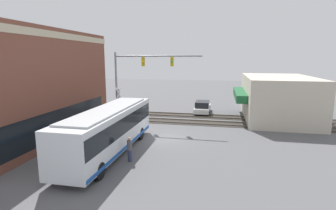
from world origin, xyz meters
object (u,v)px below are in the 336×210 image
object	(u,v)px
city_bus	(109,129)
pedestrian_near_bus	(130,149)
crossing_signal	(119,101)
parked_car_white	(202,107)

from	to	relation	value
city_bus	pedestrian_near_bus	distance (m)	2.43
city_bus	pedestrian_near_bus	bearing A→B (deg)	-120.67
pedestrian_near_bus	crossing_signal	bearing A→B (deg)	25.70
parked_car_white	pedestrian_near_bus	xyz separation A→B (m)	(-16.49, 3.48, 0.14)
pedestrian_near_bus	parked_car_white	bearing A→B (deg)	-11.92
city_bus	parked_car_white	bearing A→B (deg)	-19.37
city_bus	parked_car_white	xyz separation A→B (m)	(15.36, -5.40, -1.11)
crossing_signal	parked_car_white	distance (m)	10.69
city_bus	parked_car_white	world-z (taller)	city_bus
crossing_signal	parked_car_white	bearing A→B (deg)	-51.06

